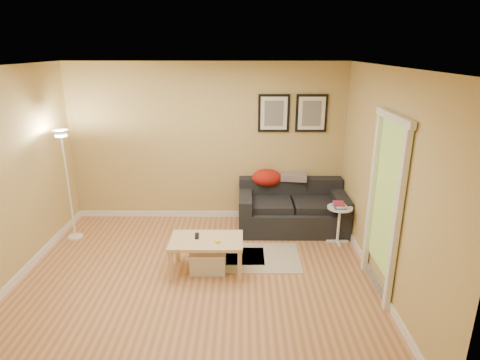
# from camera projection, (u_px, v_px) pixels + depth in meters

# --- Properties ---
(floor) EXTENTS (4.50, 4.50, 0.00)m
(floor) POSITION_uv_depth(u_px,v_px,m) (196.00, 280.00, 5.07)
(floor) COLOR tan
(floor) RESTS_ON ground
(ceiling) EXTENTS (4.50, 4.50, 0.00)m
(ceiling) POSITION_uv_depth(u_px,v_px,m) (188.00, 67.00, 4.25)
(ceiling) COLOR white
(ceiling) RESTS_ON wall_back
(wall_back) EXTENTS (4.50, 0.00, 4.50)m
(wall_back) POSITION_uv_depth(u_px,v_px,m) (207.00, 143.00, 6.55)
(wall_back) COLOR tan
(wall_back) RESTS_ON ground
(wall_front) EXTENTS (4.50, 0.00, 4.50)m
(wall_front) POSITION_uv_depth(u_px,v_px,m) (157.00, 276.00, 2.76)
(wall_front) COLOR tan
(wall_front) RESTS_ON ground
(wall_left) EXTENTS (0.00, 4.00, 4.00)m
(wall_left) POSITION_uv_depth(u_px,v_px,m) (0.00, 182.00, 4.67)
(wall_left) COLOR tan
(wall_left) RESTS_ON ground
(wall_right) EXTENTS (0.00, 4.00, 4.00)m
(wall_right) POSITION_uv_depth(u_px,v_px,m) (386.00, 183.00, 4.64)
(wall_right) COLOR tan
(wall_right) RESTS_ON ground
(baseboard_back) EXTENTS (4.50, 0.02, 0.10)m
(baseboard_back) POSITION_uv_depth(u_px,v_px,m) (209.00, 214.00, 6.94)
(baseboard_back) COLOR white
(baseboard_back) RESTS_ON ground
(baseboard_left) EXTENTS (0.02, 4.00, 0.10)m
(baseboard_left) POSITION_uv_depth(u_px,v_px,m) (20.00, 275.00, 5.07)
(baseboard_left) COLOR white
(baseboard_left) RESTS_ON ground
(baseboard_right) EXTENTS (0.02, 4.00, 0.10)m
(baseboard_right) POSITION_uv_depth(u_px,v_px,m) (373.00, 277.00, 5.03)
(baseboard_right) COLOR white
(baseboard_right) RESTS_ON ground
(sofa) EXTENTS (1.70, 0.90, 0.75)m
(sofa) POSITION_uv_depth(u_px,v_px,m) (292.00, 207.00, 6.39)
(sofa) COLOR black
(sofa) RESTS_ON ground
(red_throw) EXTENTS (0.48, 0.36, 0.28)m
(red_throw) POSITION_uv_depth(u_px,v_px,m) (267.00, 178.00, 6.53)
(red_throw) COLOR red
(red_throw) RESTS_ON sofa
(plaid_throw) EXTENTS (0.45, 0.32, 0.10)m
(plaid_throw) POSITION_uv_depth(u_px,v_px,m) (294.00, 177.00, 6.55)
(plaid_throw) COLOR #AD7964
(plaid_throw) RESTS_ON sofa
(framed_print_left) EXTENTS (0.50, 0.04, 0.60)m
(framed_print_left) POSITION_uv_depth(u_px,v_px,m) (274.00, 113.00, 6.36)
(framed_print_left) COLOR black
(framed_print_left) RESTS_ON wall_back
(framed_print_right) EXTENTS (0.50, 0.04, 0.60)m
(framed_print_right) POSITION_uv_depth(u_px,v_px,m) (311.00, 113.00, 6.36)
(framed_print_right) COLOR black
(framed_print_right) RESTS_ON wall_back
(area_rug) EXTENTS (1.25, 0.85, 0.01)m
(area_rug) POSITION_uv_depth(u_px,v_px,m) (255.00, 257.00, 5.59)
(area_rug) COLOR #BCAA95
(area_rug) RESTS_ON ground
(green_runner) EXTENTS (0.70, 0.50, 0.01)m
(green_runner) POSITION_uv_depth(u_px,v_px,m) (239.00, 256.00, 5.62)
(green_runner) COLOR #668C4C
(green_runner) RESTS_ON ground
(coffee_table) EXTENTS (1.05, 0.80, 0.46)m
(coffee_table) POSITION_uv_depth(u_px,v_px,m) (207.00, 255.00, 5.18)
(coffee_table) COLOR #E4BC8B
(coffee_table) RESTS_ON ground
(remote_control) EXTENTS (0.06, 0.16, 0.02)m
(remote_control) POSITION_uv_depth(u_px,v_px,m) (197.00, 236.00, 5.18)
(remote_control) COLOR black
(remote_control) RESTS_ON coffee_table
(tape_roll) EXTENTS (0.07, 0.07, 0.03)m
(tape_roll) POSITION_uv_depth(u_px,v_px,m) (218.00, 242.00, 5.02)
(tape_roll) COLOR yellow
(tape_roll) RESTS_ON coffee_table
(storage_bin) EXTENTS (0.47, 0.34, 0.29)m
(storage_bin) POSITION_uv_depth(u_px,v_px,m) (208.00, 260.00, 5.24)
(storage_bin) COLOR white
(storage_bin) RESTS_ON ground
(side_table) EXTENTS (0.37, 0.37, 0.57)m
(side_table) POSITION_uv_depth(u_px,v_px,m) (339.00, 225.00, 5.96)
(side_table) COLOR white
(side_table) RESTS_ON ground
(book_stack) EXTENTS (0.18, 0.24, 0.07)m
(book_stack) POSITION_uv_depth(u_px,v_px,m) (339.00, 205.00, 5.85)
(book_stack) COLOR #2E608C
(book_stack) RESTS_ON side_table
(floor_lamp) EXTENTS (0.22, 0.22, 1.69)m
(floor_lamp) POSITION_uv_depth(u_px,v_px,m) (69.00, 189.00, 5.93)
(floor_lamp) COLOR white
(floor_lamp) RESTS_ON ground
(doorway) EXTENTS (0.12, 1.01, 2.13)m
(doorway) POSITION_uv_depth(u_px,v_px,m) (383.00, 210.00, 4.58)
(doorway) COLOR white
(doorway) RESTS_ON ground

